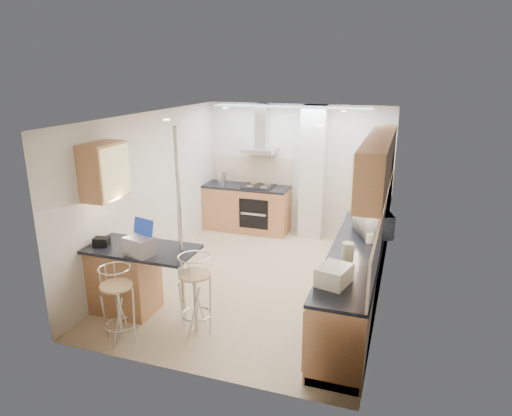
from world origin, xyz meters
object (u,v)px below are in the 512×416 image
(bar_stool_near, at_px, (118,304))
(bread_bin, at_px, (334,275))
(laptop, at_px, (140,246))
(bar_stool_end, at_px, (195,294))
(microwave, at_px, (373,223))

(bar_stool_near, relative_size, bread_bin, 2.53)
(bar_stool_near, distance_m, bread_bin, 2.53)
(laptop, distance_m, bar_stool_near, 0.73)
(bar_stool_near, xyz_separation_m, bar_stool_end, (0.77, 0.48, 0.03))
(laptop, bearing_deg, microwave, 47.60)
(microwave, distance_m, bar_stool_near, 3.50)
(bar_stool_end, bearing_deg, laptop, 120.79)
(laptop, bearing_deg, bread_bin, 14.79)
(microwave, relative_size, bar_stool_near, 0.63)
(microwave, distance_m, bar_stool_end, 2.61)
(bread_bin, bearing_deg, microwave, 95.63)
(bar_stool_near, bearing_deg, bar_stool_end, 49.74)
(microwave, distance_m, laptop, 3.14)
(bar_stool_near, distance_m, bar_stool_end, 0.91)
(bread_bin, bearing_deg, bar_stool_near, -155.01)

